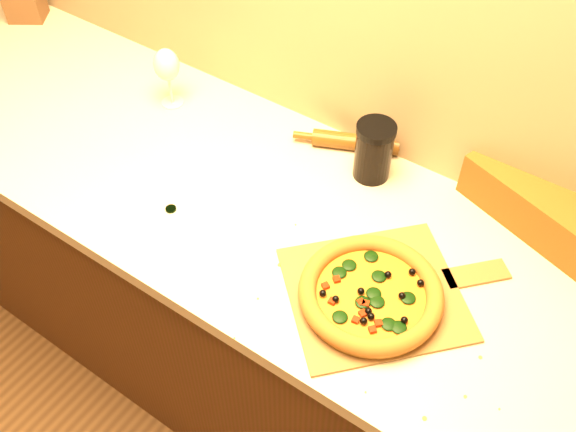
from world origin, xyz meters
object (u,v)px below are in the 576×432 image
object	(u,v)px
dark_jar	(374,151)
wine_glass	(167,66)
rolling_pin	(356,142)
pizza	(371,293)
pizza_peel	(381,292)

from	to	relation	value
dark_jar	wine_glass	bearing A→B (deg)	-173.74
rolling_pin	wine_glass	world-z (taller)	wine_glass
pizza	rolling_pin	xyz separation A→B (m)	(-0.27, 0.39, -0.00)
pizza_peel	pizza	world-z (taller)	pizza
dark_jar	rolling_pin	bearing A→B (deg)	143.66
pizza_peel	dark_jar	xyz separation A→B (m)	(-0.20, 0.30, 0.07)
pizza	rolling_pin	bearing A→B (deg)	124.23
pizza	dark_jar	distance (m)	0.39
pizza_peel	wine_glass	xyz separation A→B (m)	(-0.79, 0.24, 0.12)
pizza	dark_jar	world-z (taller)	dark_jar
pizza	wine_glass	size ratio (longest dim) A/B	1.75
rolling_pin	pizza_peel	bearing A→B (deg)	-52.60
pizza_peel	wine_glass	size ratio (longest dim) A/B	2.78
pizza	wine_glass	bearing A→B (deg)	161.06
rolling_pin	dark_jar	world-z (taller)	dark_jar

